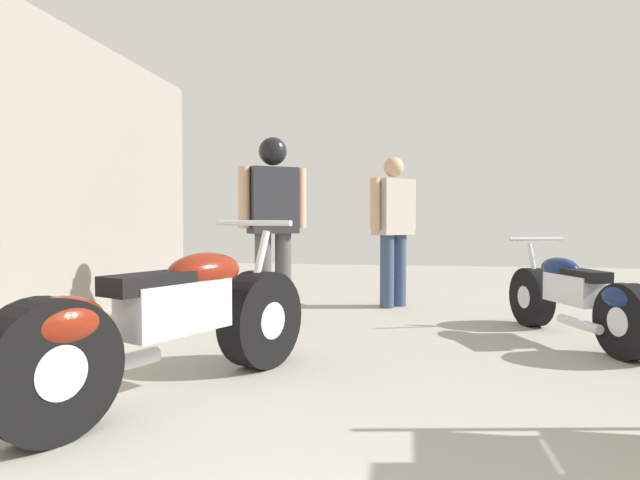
{
  "coord_description": "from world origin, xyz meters",
  "views": [
    {
      "loc": [
        0.25,
        -0.14,
        1.0
      ],
      "look_at": [
        -0.4,
        3.75,
        0.85
      ],
      "focal_mm": 30.3,
      "sensor_mm": 36.0,
      "label": 1
    }
  ],
  "objects_px": {
    "mechanic_with_helmet": "(273,210)",
    "mechanic_in_blue": "(393,222)",
    "motorcycle_maroon_cruiser": "(169,324)",
    "motorcycle_black_naked": "(576,298)"
  },
  "relations": [
    {
      "from": "motorcycle_black_naked",
      "to": "mechanic_in_blue",
      "type": "bearing_deg",
      "value": 134.86
    },
    {
      "from": "motorcycle_black_naked",
      "to": "mechanic_in_blue",
      "type": "relative_size",
      "value": 1.02
    },
    {
      "from": "motorcycle_black_naked",
      "to": "motorcycle_maroon_cruiser",
      "type": "bearing_deg",
      "value": -144.93
    },
    {
      "from": "motorcycle_black_naked",
      "to": "mechanic_with_helmet",
      "type": "bearing_deg",
      "value": 167.54
    },
    {
      "from": "mechanic_with_helmet",
      "to": "mechanic_in_blue",
      "type": "bearing_deg",
      "value": 38.71
    },
    {
      "from": "motorcycle_black_naked",
      "to": "mechanic_in_blue",
      "type": "height_order",
      "value": "mechanic_in_blue"
    },
    {
      "from": "motorcycle_maroon_cruiser",
      "to": "mechanic_in_blue",
      "type": "height_order",
      "value": "mechanic_in_blue"
    },
    {
      "from": "mechanic_in_blue",
      "to": "mechanic_with_helmet",
      "type": "distance_m",
      "value": 1.5
    },
    {
      "from": "motorcycle_maroon_cruiser",
      "to": "motorcycle_black_naked",
      "type": "distance_m",
      "value": 3.25
    },
    {
      "from": "motorcycle_maroon_cruiser",
      "to": "mechanic_in_blue",
      "type": "distance_m",
      "value": 3.62
    }
  ]
}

